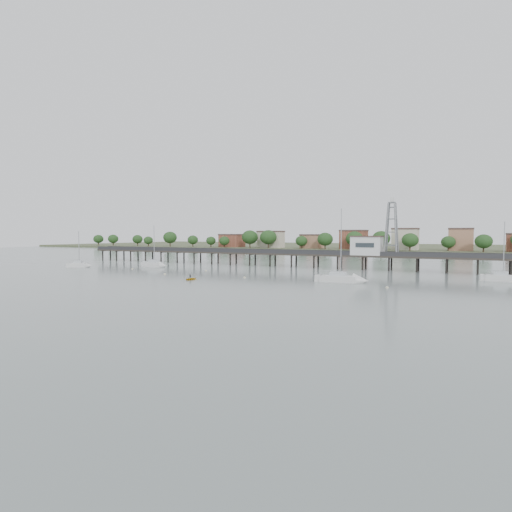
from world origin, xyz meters
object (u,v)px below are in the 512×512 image
(sailboat_d, at_px, (347,279))
(yellow_dinghy, at_px, (190,280))
(sailboat_b, at_px, (156,265))
(white_tender, at_px, (147,264))
(sailboat_e, at_px, (508,278))
(pier, at_px, (283,254))
(sailboat_a, at_px, (81,265))
(lattice_tower, at_px, (392,229))

(sailboat_d, relative_size, yellow_dinghy, 5.44)
(sailboat_b, bearing_deg, white_tender, 149.50)
(sailboat_d, xyz_separation_m, sailboat_e, (29.19, 16.84, 0.01))
(pier, height_order, sailboat_e, sailboat_e)
(sailboat_e, relative_size, sailboat_a, 1.18)
(lattice_tower, height_order, sailboat_a, lattice_tower)
(sailboat_e, bearing_deg, pier, 164.71)
(lattice_tower, distance_m, yellow_dinghy, 56.39)
(sailboat_b, xyz_separation_m, white_tender, (-8.28, 5.06, -0.23))
(white_tender, distance_m, yellow_dinghy, 48.09)
(white_tender, bearing_deg, sailboat_b, -43.59)
(sailboat_d, relative_size, white_tender, 4.41)
(lattice_tower, xyz_separation_m, sailboat_d, (-3.10, -32.84, -10.47))
(lattice_tower, relative_size, sailboat_d, 0.97)
(sailboat_e, distance_m, yellow_dinghy, 66.35)
(sailboat_d, relative_size, sailboat_e, 1.22)
(pier, distance_m, white_tender, 43.42)
(sailboat_b, xyz_separation_m, yellow_dinghy, (29.81, -24.29, -0.64))
(lattice_tower, xyz_separation_m, yellow_dinghy, (-34.38, -43.31, -11.10))
(lattice_tower, xyz_separation_m, white_tender, (-72.47, -13.95, -10.69))
(sailboat_b, xyz_separation_m, sailboat_a, (-18.72, -11.22, 0.01))
(yellow_dinghy, bearing_deg, sailboat_e, 26.65)
(sailboat_d, height_order, white_tender, sailboat_d)
(pier, bearing_deg, sailboat_d, -49.15)
(pier, distance_m, sailboat_d, 43.54)
(sailboat_b, bearing_deg, sailboat_e, 2.85)
(sailboat_b, bearing_deg, sailboat_a, -148.14)
(pier, height_order, white_tender, pier)
(pier, height_order, lattice_tower, lattice_tower)
(lattice_tower, height_order, sailboat_d, lattice_tower)
(pier, bearing_deg, white_tender, -161.19)
(sailboat_e, xyz_separation_m, yellow_dinghy, (-60.47, -27.30, -0.64))
(sailboat_e, bearing_deg, sailboat_b, -177.85)
(white_tender, bearing_deg, lattice_tower, -1.25)
(sailboat_d, distance_m, white_tender, 71.90)
(sailboat_e, bearing_deg, lattice_tower, 148.71)
(sailboat_a, bearing_deg, yellow_dinghy, -43.11)
(sailboat_b, height_order, white_tender, sailboat_b)
(pier, height_order, sailboat_b, sailboat_b)
(lattice_tower, relative_size, sailboat_b, 1.19)
(sailboat_d, bearing_deg, white_tender, 160.20)
(lattice_tower, xyz_separation_m, sailboat_e, (26.09, -16.01, -10.46))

